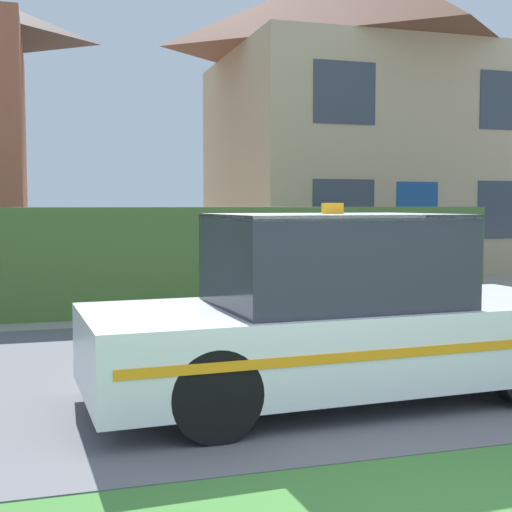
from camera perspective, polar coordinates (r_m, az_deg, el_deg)
name	(u,v)px	position (r m, az deg, el deg)	size (l,w,h in m)	color
road_strip	(248,366)	(7.15, -0.61, -8.80)	(28.00, 5.45, 0.01)	#5B5B60
garden_hedge	(203,259)	(10.78, -4.23, -0.25)	(9.25, 0.82, 1.57)	#4C7233
police_car	(340,315)	(5.87, 6.70, -4.72)	(4.24, 1.75, 1.61)	black
house_right	(366,111)	(18.94, 8.80, 11.37)	(7.57, 6.48, 7.85)	tan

